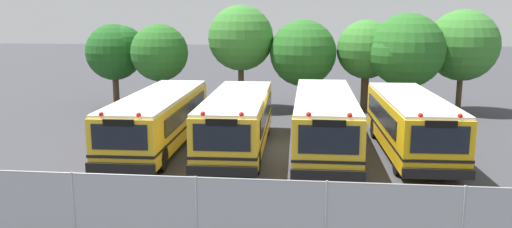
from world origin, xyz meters
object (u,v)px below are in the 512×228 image
school_bus_2 (324,120)px  tree_5 (404,52)px  school_bus_0 (159,118)px  traffic_cone (135,219)px  tree_0 (117,51)px  tree_3 (302,53)px  tree_2 (242,38)px  tree_6 (461,45)px  tree_4 (365,50)px  school_bus_3 (410,122)px  school_bus_1 (238,120)px  tree_1 (159,51)px

school_bus_2 → tree_5: bearing=-119.1°
school_bus_0 → school_bus_2: bearing=178.5°
traffic_cone → tree_5: bearing=59.8°
tree_0 → tree_3: bearing=-2.0°
tree_2 → tree_3: size_ratio=1.16×
school_bus_2 → tree_6: 13.55m
tree_4 → school_bus_3: bearing=-84.2°
tree_0 → traffic_cone: tree_0 is taller
school_bus_0 → tree_5: tree_5 is taller
school_bus_1 → tree_5: size_ratio=1.61×
school_bus_3 → school_bus_0: bearing=-1.7°
tree_1 → tree_2: (5.07, 0.82, 0.81)m
tree_1 → tree_3: bearing=4.9°
tree_3 → tree_4: bearing=5.2°
traffic_cone → tree_0: bearing=112.2°
school_bus_3 → tree_4: bearing=-85.9°
tree_0 → tree_5: bearing=-4.3°
school_bus_1 → tree_3: tree_3 is taller
school_bus_1 → tree_2: (-1.16, 9.95, 3.11)m
tree_5 → traffic_cone: bearing=-120.2°
traffic_cone → tree_1: bearing=104.4°
school_bus_2 → tree_1: tree_1 is taller
school_bus_1 → tree_0: 14.09m
school_bus_1 → tree_4: tree_4 is taller
tree_2 → tree_1: bearing=-170.8°
tree_1 → tree_5: size_ratio=0.89×
tree_2 → tree_5: size_ratio=1.08×
tree_5 → school_bus_3: bearing=-97.4°
school_bus_2 → tree_6: tree_6 is taller
tree_2 → tree_4: 7.61m
traffic_cone → tree_4: bearing=66.7°
tree_1 → tree_3: 8.85m
school_bus_2 → traffic_cone: (-5.44, -8.83, -1.15)m
tree_3 → tree_1: bearing=-175.1°
tree_4 → traffic_cone: 20.75m
school_bus_2 → tree_3: (-1.18, 9.61, 2.19)m
school_bus_1 → tree_0: size_ratio=1.82×
school_bus_2 → tree_5: tree_5 is taller
school_bus_1 → tree_5: 12.59m
school_bus_0 → tree_5: bearing=-145.9°
school_bus_1 → tree_4: bearing=-123.6°
tree_3 → school_bus_3: bearing=-63.2°
tree_6 → traffic_cone: tree_6 is taller
school_bus_3 → tree_3: tree_3 is taller
tree_1 → tree_2: 5.20m
tree_0 → traffic_cone: (7.69, -18.85, -3.36)m
school_bus_0 → school_bus_3: school_bus_3 is taller
school_bus_0 → tree_0: size_ratio=1.96×
school_bus_3 → tree_6: size_ratio=1.50×
tree_3 → school_bus_2: bearing=-83.0°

